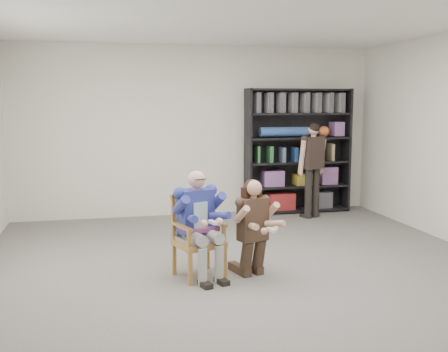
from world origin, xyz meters
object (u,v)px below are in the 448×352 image
object	(u,v)px
seated_man	(199,224)
kneeling_woman	(254,228)
bookshelf	(298,151)
armchair	(199,236)
standing_man	(313,171)

from	to	relation	value
seated_man	kneeling_woman	distance (m)	0.59
seated_man	bookshelf	xyz separation A→B (m)	(2.24, 2.97, 0.47)
armchair	standing_man	world-z (taller)	standing_man
seated_man	bookshelf	bearing A→B (deg)	35.75
kneeling_woman	bookshelf	world-z (taller)	bookshelf
seated_man	standing_man	distance (m)	3.39
armchair	kneeling_woman	bearing A→B (deg)	-28.89
armchair	standing_man	size ratio (longest dim) A/B	0.58
armchair	kneeling_woman	size ratio (longest dim) A/B	0.84
bookshelf	standing_man	xyz separation A→B (m)	(0.07, -0.50, -0.27)
kneeling_woman	standing_man	size ratio (longest dim) A/B	0.69
kneeling_woman	standing_man	bearing A→B (deg)	39.07
bookshelf	standing_man	bearing A→B (deg)	-82.11
bookshelf	armchair	bearing A→B (deg)	-127.05
armchair	seated_man	xyz separation A→B (m)	(0.00, -0.00, 0.13)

